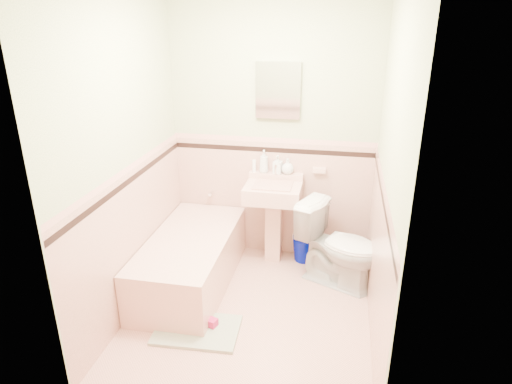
% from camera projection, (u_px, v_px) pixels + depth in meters
% --- Properties ---
extents(floor, '(2.20, 2.20, 0.00)m').
position_uv_depth(floor, '(250.00, 311.00, 3.83)').
color(floor, '#E0A592').
rests_on(floor, ground).
extents(wall_back, '(2.50, 0.00, 2.50)m').
position_uv_depth(wall_back, '(273.00, 137.00, 4.37)').
color(wall_back, beige).
rests_on(wall_back, ground).
extents(wall_front, '(2.50, 0.00, 2.50)m').
position_uv_depth(wall_front, '(207.00, 241.00, 2.36)').
color(wall_front, beige).
rests_on(wall_front, ground).
extents(wall_left, '(0.00, 2.50, 2.50)m').
position_uv_depth(wall_left, '(126.00, 165.00, 3.54)').
color(wall_left, beige).
rests_on(wall_left, ground).
extents(wall_right, '(0.00, 2.50, 2.50)m').
position_uv_depth(wall_right, '(387.00, 182.00, 3.19)').
color(wall_right, beige).
rests_on(wall_right, ground).
extents(wainscot_back, '(2.00, 0.00, 2.00)m').
position_uv_depth(wainscot_back, '(272.00, 199.00, 4.60)').
color(wainscot_back, '#E3AA98').
rests_on(wainscot_back, ground).
extents(wainscot_front, '(2.00, 0.00, 2.00)m').
position_uv_depth(wainscot_front, '(212.00, 339.00, 2.61)').
color(wainscot_front, '#E3AA98').
rests_on(wainscot_front, ground).
extents(wainscot_left, '(0.00, 2.20, 2.20)m').
position_uv_depth(wainscot_left, '(135.00, 239.00, 3.78)').
color(wainscot_left, '#E3AA98').
rests_on(wainscot_left, ground).
extents(wainscot_right, '(0.00, 2.20, 2.20)m').
position_uv_depth(wainscot_right, '(376.00, 262.00, 3.43)').
color(wainscot_right, '#E3AA98').
rests_on(wainscot_right, ground).
extents(accent_back, '(2.00, 0.00, 2.00)m').
position_uv_depth(accent_back, '(272.00, 150.00, 4.40)').
color(accent_back, black).
rests_on(accent_back, ground).
extents(accent_front, '(2.00, 0.00, 2.00)m').
position_uv_depth(accent_front, '(209.00, 260.00, 2.43)').
color(accent_front, black).
rests_on(accent_front, ground).
extents(accent_left, '(0.00, 2.20, 2.20)m').
position_uv_depth(accent_left, '(130.00, 181.00, 3.59)').
color(accent_left, black).
rests_on(accent_left, ground).
extents(accent_right, '(0.00, 2.20, 2.20)m').
position_uv_depth(accent_right, '(383.00, 199.00, 3.24)').
color(accent_right, black).
rests_on(accent_right, ground).
extents(cap_back, '(2.00, 0.00, 2.00)m').
position_uv_depth(cap_back, '(272.00, 140.00, 4.36)').
color(cap_back, '#E09F91').
rests_on(cap_back, ground).
extents(cap_front, '(2.00, 0.00, 2.00)m').
position_uv_depth(cap_front, '(208.00, 244.00, 2.39)').
color(cap_front, '#E09F91').
rests_on(cap_front, ground).
extents(cap_left, '(0.00, 2.20, 2.20)m').
position_uv_depth(cap_left, '(128.00, 169.00, 3.55)').
color(cap_left, '#E09F91').
rests_on(cap_left, ground).
extents(cap_right, '(0.00, 2.20, 2.20)m').
position_uv_depth(cap_right, '(384.00, 186.00, 3.20)').
color(cap_right, '#E09F91').
rests_on(cap_right, ground).
extents(bathtub, '(0.70, 1.50, 0.45)m').
position_uv_depth(bathtub, '(191.00, 262.00, 4.16)').
color(bathtub, '#DBA796').
rests_on(bathtub, floor).
extents(tub_faucet, '(0.04, 0.12, 0.04)m').
position_uv_depth(tub_faucet, '(211.00, 193.00, 4.66)').
color(tub_faucet, silver).
rests_on(tub_faucet, wall_back).
extents(sink, '(0.54, 0.48, 0.84)m').
position_uv_depth(sink, '(273.00, 224.00, 4.45)').
color(sink, '#DBA796').
rests_on(sink, floor).
extents(sink_faucet, '(0.02, 0.02, 0.10)m').
position_uv_depth(sink_faucet, '(276.00, 169.00, 4.38)').
color(sink_faucet, silver).
rests_on(sink_faucet, sink).
extents(medicine_cabinet, '(0.42, 0.04, 0.52)m').
position_uv_depth(medicine_cabinet, '(278.00, 91.00, 4.17)').
color(medicine_cabinet, white).
rests_on(medicine_cabinet, wall_back).
extents(soap_dish, '(0.13, 0.07, 0.04)m').
position_uv_depth(soap_dish, '(319.00, 170.00, 4.36)').
color(soap_dish, '#DBA796').
rests_on(soap_dish, wall_back).
extents(soap_bottle_left, '(0.10, 0.10, 0.23)m').
position_uv_depth(soap_bottle_left, '(264.00, 161.00, 4.42)').
color(soap_bottle_left, '#B2B2B2').
rests_on(soap_bottle_left, sink).
extents(soap_bottle_mid, '(0.09, 0.10, 0.18)m').
position_uv_depth(soap_bottle_mid, '(278.00, 164.00, 4.40)').
color(soap_bottle_mid, '#B2B2B2').
rests_on(soap_bottle_mid, sink).
extents(soap_bottle_right, '(0.12, 0.12, 0.15)m').
position_uv_depth(soap_bottle_right, '(288.00, 166.00, 4.39)').
color(soap_bottle_right, '#B2B2B2').
rests_on(soap_bottle_right, sink).
extents(tube, '(0.04, 0.04, 0.12)m').
position_uv_depth(tube, '(254.00, 166.00, 4.45)').
color(tube, white).
rests_on(tube, sink).
extents(toilet, '(0.87, 0.71, 0.78)m').
position_uv_depth(toilet, '(340.00, 246.00, 4.10)').
color(toilet, white).
rests_on(toilet, floor).
extents(bucket, '(0.25, 0.25, 0.25)m').
position_uv_depth(bucket, '(305.00, 249.00, 4.59)').
color(bucket, '#00098D').
rests_on(bucket, floor).
extents(bath_mat, '(0.68, 0.47, 0.03)m').
position_uv_depth(bath_mat, '(197.00, 330.00, 3.58)').
color(bath_mat, gray).
rests_on(bath_mat, floor).
extents(shoe, '(0.17, 0.12, 0.06)m').
position_uv_depth(shoe, '(208.00, 321.00, 3.62)').
color(shoe, '#BF1E59').
rests_on(shoe, bath_mat).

